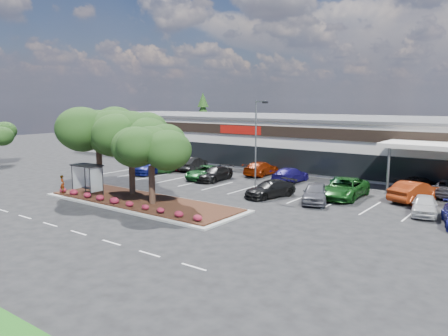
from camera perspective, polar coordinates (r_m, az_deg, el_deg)
The scene contains 27 objects.
ground at distance 32.35m, azimuth -13.44°, elevation -6.31°, with size 160.00×160.00×0.00m, color black.
retail_store at distance 59.16m, azimuth 12.55°, elevation 3.58°, with size 80.40×25.20×6.25m.
landscape_island at distance 36.33m, azimuth -10.64°, elevation -4.36°, with size 18.00×6.00×0.26m.
lane_markings at distance 39.71m, azimuth -1.97°, elevation -3.27°, with size 33.12×20.06×0.01m.
shrub_row at distance 34.90m, azimuth -13.19°, elevation -4.34°, with size 17.00×0.80×0.50m, color maroon, non-canonical shape.
bus_shelter at distance 39.47m, azimuth -17.28°, elevation -0.34°, with size 2.75×1.55×2.59m.
island_tree_west at distance 40.54m, azimuth -16.06°, elevation 2.65°, with size 7.20×7.20×7.89m, color #1B3811, non-canonical shape.
island_tree_mid at distance 38.32m, azimuth -12.02°, elevation 2.04°, with size 6.60×6.60×7.32m, color #1B3811, non-canonical shape.
island_tree_east at distance 34.44m, azimuth -9.47°, elevation 0.69°, with size 5.80×5.80×6.50m, color #1B3811, non-canonical shape.
conifer_north_west at distance 85.34m, azimuth -2.75°, elevation 6.55°, with size 4.40×4.40×10.00m, color #1B3811.
person_waiting at distance 40.81m, azimuth -20.34°, elevation -1.98°, with size 0.58×0.38×1.59m, color #594C47.
light_pole at distance 40.14m, azimuth 4.28°, elevation 2.14°, with size 1.43×0.57×8.37m.
car_0 at distance 50.75m, azimuth -9.18°, elevation 0.11°, with size 2.08×5.11×1.48m, color #20501F.
car_1 at distance 50.94m, azimuth -9.27°, elevation 0.25°, with size 2.35×5.77×1.68m, color #0C1153.
car_2 at distance 45.71m, azimuth -1.19°, elevation -0.76°, with size 2.02×4.96×1.44m, color black.
car_3 at distance 46.52m, azimuth -2.42°, elevation -0.59°, with size 2.41×5.23×1.45m, color #154D1D.
car_4 at distance 38.11m, azimuth 6.05°, elevation -2.72°, with size 2.03×5.00×1.45m, color black.
car_5 at distance 36.65m, azimuth 11.84°, elevation -3.18°, with size 1.93×4.79×1.63m, color #515259.
car_6 at distance 38.90m, azimuth 15.47°, elevation -2.56°, with size 2.84×6.16×1.71m, color #124313.
car_7 at distance 35.25m, azimuth 24.72°, elevation -4.43°, with size 1.71×4.26×1.45m, color silver.
car_9 at distance 53.14m, azimuth -5.48°, elevation 0.58°, with size 1.79×4.45×1.52m, color maroon.
car_10 at distance 52.56m, azimuth -4.07°, elevation 0.57°, with size 1.71×4.90×1.61m, color black.
car_11 at distance 49.15m, azimuth 4.87°, elevation -0.06°, with size 2.16×5.30×1.54m, color maroon.
car_13 at distance 45.24m, azimuth 8.66°, elevation -0.90°, with size 2.14×5.25×1.52m, color #160F59.
car_14 at distance 41.21m, azimuth 15.05°, elevation -2.09°, with size 2.05×5.04×1.46m, color #174A28.
car_15 at distance 43.68m, azimuth 24.17°, elevation -1.99°, with size 2.01×4.94×1.43m, color black.
car_16 at distance 39.54m, azimuth 23.64°, elevation -2.80°, with size 1.82×5.23×1.72m, color maroon.
Camera 1 is at (24.13, -19.90, 8.27)m, focal length 35.00 mm.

